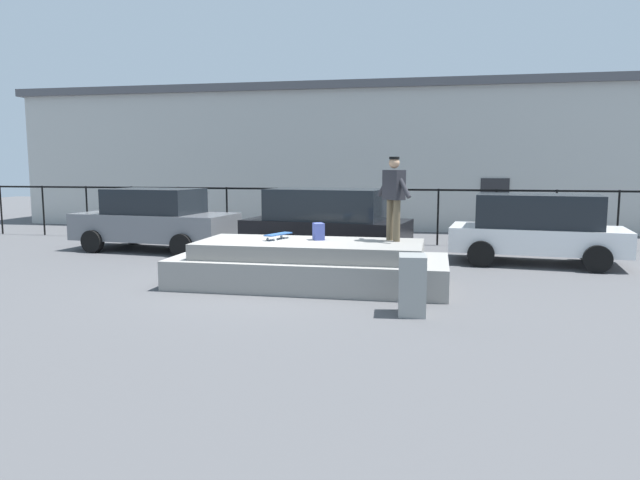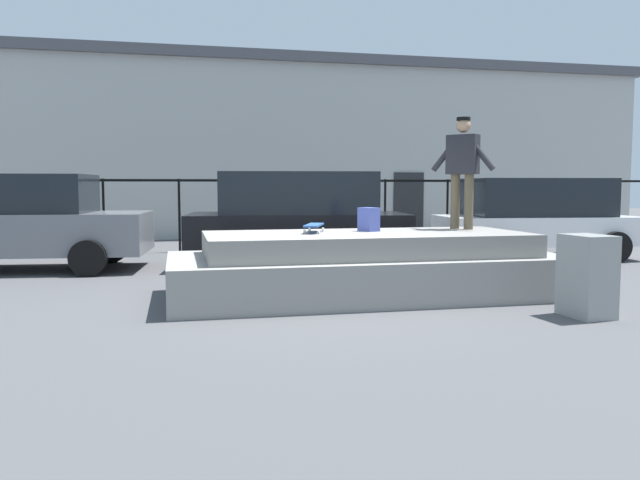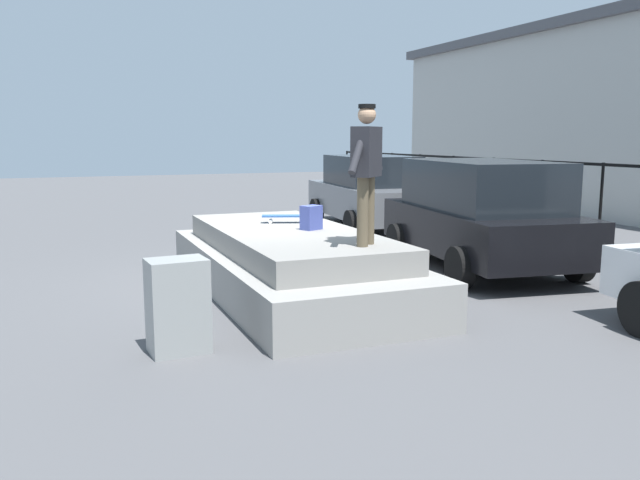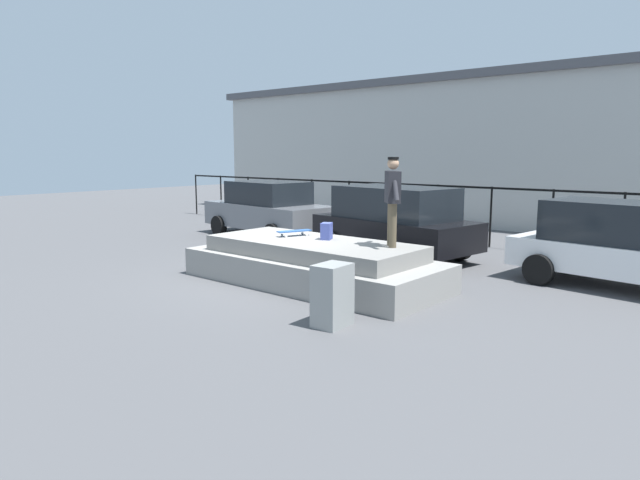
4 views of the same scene
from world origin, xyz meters
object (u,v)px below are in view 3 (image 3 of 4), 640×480
Objects in this scene: skateboard at (287,216)px; car_grey_sedan_near at (371,192)px; car_black_hatchback_mid at (481,213)px; skateboarder at (366,164)px; backpack at (311,218)px; utility_box at (178,306)px.

skateboard is 6.12m from car_grey_sedan_near.
skateboarder is at bearing -57.83° from car_black_hatchback_mid.
car_grey_sedan_near is at bearing -149.38° from backpack.
skateboarder is at bearing 97.43° from utility_box.
skateboard is 3.37m from car_black_hatchback_mid.
backpack is at bearing -82.31° from car_black_hatchback_mid.
skateboard is 0.79× the size of utility_box.
backpack is at bearing -175.57° from skateboarder.
skateboarder is 2.84m from utility_box.
car_grey_sedan_near is (-5.60, 3.77, -0.18)m from backpack.
backpack is at bearing 5.62° from skateboard.
utility_box is (2.48, -5.56, -0.47)m from car_black_hatchback_mid.
car_grey_sedan_near is 5.19m from car_black_hatchback_mid.
skateboarder is 1.73× the size of utility_box.
car_black_hatchback_mid is (5.16, -0.50, 0.06)m from car_grey_sedan_near.
skateboard is 2.25× the size of backpack.
skateboarder reaches higher than car_black_hatchback_mid.
utility_box is at bearing -78.28° from skateboarder.
backpack is 0.35× the size of utility_box.
car_black_hatchback_mid reaches higher than skateboard.
skateboarder is 8.08m from car_grey_sedan_near.
backpack reaches higher than skateboard.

